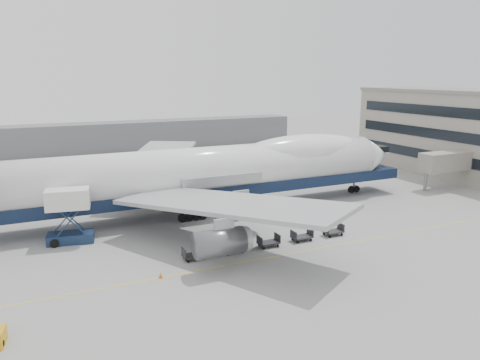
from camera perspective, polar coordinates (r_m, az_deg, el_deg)
ground at (r=53.35m, az=0.54°, el=-7.24°), size 260.00×260.00×0.00m
apron_line at (r=48.38m, az=3.67°, el=-9.42°), size 60.00×0.15×0.01m
hangar at (r=116.67m, az=-19.29°, el=4.77°), size 110.00×8.00×7.00m
airliner at (r=62.68m, az=-3.70°, el=1.11°), size 67.00×55.30×19.98m
catering_truck at (r=54.74m, az=-20.15°, el=-3.74°), size 5.29×4.04×6.09m
traffic_cone at (r=44.33m, az=-9.65°, el=-11.36°), size 0.37×0.37×0.55m
dolly_0 at (r=47.85m, az=-5.60°, el=-9.03°), size 2.30×1.35×1.30m
dolly_1 at (r=49.33m, az=-0.89°, el=-8.29°), size 2.30×1.35×1.30m
dolly_2 at (r=51.11m, az=3.49°, el=-7.54°), size 2.30×1.35×1.30m
dolly_3 at (r=53.18m, az=7.55°, el=-6.81°), size 2.30×1.35×1.30m
dolly_4 at (r=55.50m, az=11.27°, el=-6.11°), size 2.30×1.35×1.30m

